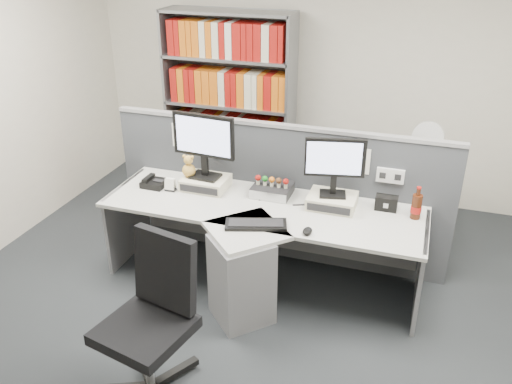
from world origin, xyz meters
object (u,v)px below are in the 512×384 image
(keyboard, at_px, (256,224))
(desk_phone, at_px, (154,183))
(monitor_left, at_px, (204,141))
(desk_fan, at_px, (428,141))
(cola_bottle, at_px, (416,207))
(mouse, at_px, (307,231))
(filing_cabinet, at_px, (418,204))
(office_chair, at_px, (153,316))
(desk_calendar, at_px, (170,185))
(monitor_right, at_px, (335,162))
(speaker, at_px, (386,203))
(desktop_pc, at_px, (272,190))
(desk, at_px, (254,247))
(shelving_unit, at_px, (229,108))

(keyboard, relative_size, desk_phone, 2.47)
(monitor_left, bearing_deg, desk_fan, 29.90)
(cola_bottle, bearing_deg, mouse, -146.27)
(monitor_left, xyz_separation_m, mouse, (1.01, -0.48, -0.41))
(monitor_left, xyz_separation_m, desk_phone, (-0.44, -0.11, -0.40))
(filing_cabinet, relative_size, office_chair, 0.66)
(desk_calendar, relative_size, filing_cabinet, 0.16)
(monitor_right, height_order, desk_phone, monitor_right)
(desk_fan, bearing_deg, desk_calendar, -150.34)
(desk_calendar, relative_size, cola_bottle, 0.42)
(desk_phone, height_order, desk_fan, desk_fan)
(monitor_left, bearing_deg, monitor_right, -0.01)
(speaker, xyz_separation_m, cola_bottle, (0.23, -0.07, 0.04))
(desktop_pc, relative_size, desk_fan, 0.66)
(speaker, bearing_deg, office_chair, -127.83)
(speaker, relative_size, office_chair, 0.16)
(desk, height_order, monitor_left, monitor_left)
(monitor_right, bearing_deg, cola_bottle, 1.02)
(desk, distance_m, desk_calendar, 0.92)
(cola_bottle, height_order, filing_cabinet, cola_bottle)
(desktop_pc, bearing_deg, monitor_right, -6.41)
(speaker, bearing_deg, filing_cabinet, 75.15)
(keyboard, xyz_separation_m, desk_calendar, (-0.88, 0.35, 0.03))
(desk_calendar, distance_m, speaker, 1.80)
(shelving_unit, xyz_separation_m, filing_cabinet, (2.10, -0.45, -0.63))
(cola_bottle, bearing_deg, monitor_right, -178.98)
(shelving_unit, relative_size, desk_fan, 4.16)
(monitor_left, relative_size, mouse, 5.14)
(desk_fan, xyz_separation_m, office_chair, (-1.48, -2.52, -0.43))
(desk_phone, xyz_separation_m, shelving_unit, (0.11, 1.57, 0.22))
(monitor_left, distance_m, speaker, 1.57)
(mouse, relative_size, desk_phone, 0.55)
(desk, xyz_separation_m, monitor_left, (-0.57, 0.38, 0.70))
(desk, height_order, shelving_unit, shelving_unit)
(mouse, relative_size, speaker, 0.63)
(desk_phone, bearing_deg, desktop_pc, 9.24)
(keyboard, xyz_separation_m, filing_cabinet, (1.15, 1.51, -0.38))
(desk_calendar, relative_size, shelving_unit, 0.06)
(desktop_pc, distance_m, desk_fan, 1.54)
(keyboard, height_order, speaker, speaker)
(keyboard, distance_m, mouse, 0.39)
(monitor_left, xyz_separation_m, speaker, (1.52, 0.08, -0.38))
(shelving_unit, bearing_deg, desk_fan, -12.08)
(filing_cabinet, xyz_separation_m, desk_fan, (0.00, -0.00, 0.65))
(desk, bearing_deg, desktop_pc, 88.01)
(desktop_pc, bearing_deg, office_chair, -100.79)
(keyboard, bearing_deg, shelving_unit, 115.98)
(monitor_left, height_order, office_chair, monitor_left)
(desk, xyz_separation_m, speaker, (0.95, 0.47, 0.32))
(desk, bearing_deg, desk_phone, 164.71)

